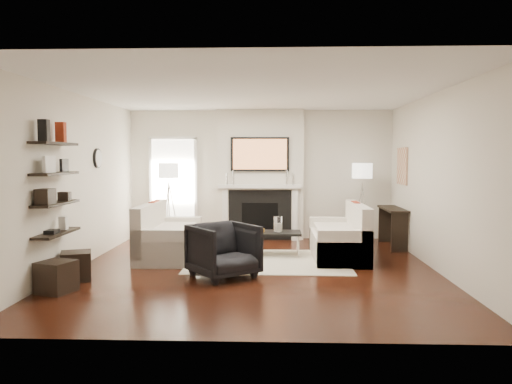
{
  "coord_description": "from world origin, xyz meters",
  "views": [
    {
      "loc": [
        0.31,
        -7.54,
        1.72
      ],
      "look_at": [
        0.0,
        0.6,
        1.15
      ],
      "focal_mm": 35.0,
      "sensor_mm": 36.0,
      "label": 1
    }
  ],
  "objects_px": {
    "loveseat_left_base": "(170,245)",
    "lamp_left_shade": "(169,170)",
    "lamp_right_shade": "(362,171)",
    "coffee_table": "(269,233)",
    "loveseat_right_base": "(338,246)",
    "armchair": "(224,248)",
    "ottoman_near": "(76,266)"
  },
  "relations": [
    {
      "from": "loveseat_left_base",
      "to": "lamp_right_shade",
      "type": "relative_size",
      "value": 4.5
    },
    {
      "from": "armchair",
      "to": "lamp_right_shade",
      "type": "relative_size",
      "value": 2.13
    },
    {
      "from": "coffee_table",
      "to": "armchair",
      "type": "xyz_separation_m",
      "value": [
        -0.64,
        -1.61,
        0.03
      ]
    },
    {
      "from": "armchair",
      "to": "lamp_right_shade",
      "type": "bearing_deg",
      "value": 12.88
    },
    {
      "from": "loveseat_right_base",
      "to": "loveseat_left_base",
      "type": "bearing_deg",
      "value": -178.88
    },
    {
      "from": "loveseat_right_base",
      "to": "lamp_left_shade",
      "type": "relative_size",
      "value": 4.5
    },
    {
      "from": "lamp_left_shade",
      "to": "ottoman_near",
      "type": "xyz_separation_m",
      "value": [
        -0.62,
        -3.26,
        -1.25
      ]
    },
    {
      "from": "loveseat_left_base",
      "to": "lamp_left_shade",
      "type": "distance_m",
      "value": 2.08
    },
    {
      "from": "coffee_table",
      "to": "armchair",
      "type": "distance_m",
      "value": 1.73
    },
    {
      "from": "armchair",
      "to": "lamp_right_shade",
      "type": "distance_m",
      "value": 4.01
    },
    {
      "from": "loveseat_left_base",
      "to": "lamp_left_shade",
      "type": "xyz_separation_m",
      "value": [
        -0.35,
        1.63,
        1.24
      ]
    },
    {
      "from": "lamp_left_shade",
      "to": "ottoman_near",
      "type": "height_order",
      "value": "lamp_left_shade"
    },
    {
      "from": "loveseat_right_base",
      "to": "armchair",
      "type": "xyz_separation_m",
      "value": [
        -1.81,
        -1.45,
        0.22
      ]
    },
    {
      "from": "loveseat_right_base",
      "to": "lamp_right_shade",
      "type": "height_order",
      "value": "lamp_right_shade"
    },
    {
      "from": "lamp_right_shade",
      "to": "loveseat_left_base",
      "type": "bearing_deg",
      "value": -155.77
    },
    {
      "from": "ottoman_near",
      "to": "lamp_right_shade",
      "type": "bearing_deg",
      "value": 35.57
    },
    {
      "from": "lamp_right_shade",
      "to": "loveseat_right_base",
      "type": "bearing_deg",
      "value": -113.17
    },
    {
      "from": "loveseat_left_base",
      "to": "ottoman_near",
      "type": "xyz_separation_m",
      "value": [
        -0.97,
        -1.63,
        -0.01
      ]
    },
    {
      "from": "loveseat_right_base",
      "to": "armchair",
      "type": "bearing_deg",
      "value": -141.35
    },
    {
      "from": "loveseat_left_base",
      "to": "loveseat_right_base",
      "type": "relative_size",
      "value": 1.0
    },
    {
      "from": "lamp_right_shade",
      "to": "ottoman_near",
      "type": "height_order",
      "value": "lamp_right_shade"
    },
    {
      "from": "lamp_right_shade",
      "to": "coffee_table",
      "type": "bearing_deg",
      "value": -143.03
    },
    {
      "from": "loveseat_left_base",
      "to": "ottoman_near",
      "type": "bearing_deg",
      "value": -120.7
    },
    {
      "from": "loveseat_left_base",
      "to": "lamp_right_shade",
      "type": "bearing_deg",
      "value": 24.23
    },
    {
      "from": "ottoman_near",
      "to": "armchair",
      "type": "bearing_deg",
      "value": 6.75
    },
    {
      "from": "coffee_table",
      "to": "lamp_right_shade",
      "type": "relative_size",
      "value": 2.75
    },
    {
      "from": "armchair",
      "to": "lamp_left_shade",
      "type": "height_order",
      "value": "lamp_left_shade"
    },
    {
      "from": "loveseat_left_base",
      "to": "coffee_table",
      "type": "relative_size",
      "value": 1.64
    },
    {
      "from": "coffee_table",
      "to": "lamp_left_shade",
      "type": "bearing_deg",
      "value": 145.63
    },
    {
      "from": "ottoman_near",
      "to": "lamp_left_shade",
      "type": "bearing_deg",
      "value": 79.24
    },
    {
      "from": "armchair",
      "to": "lamp_left_shade",
      "type": "xyz_separation_m",
      "value": [
        -1.43,
        3.02,
        1.02
      ]
    },
    {
      "from": "lamp_left_shade",
      "to": "lamp_right_shade",
      "type": "height_order",
      "value": "same"
    }
  ]
}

